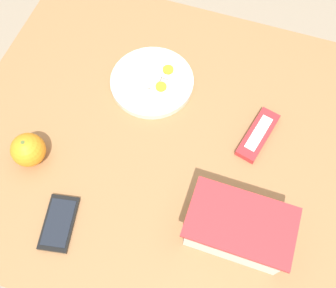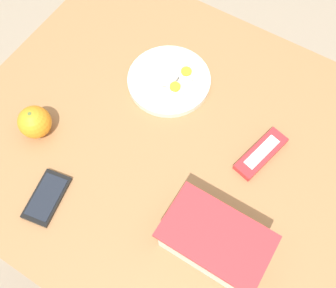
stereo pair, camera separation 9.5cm
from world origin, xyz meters
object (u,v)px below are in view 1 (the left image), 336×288
Objects in this scene: food_container at (237,229)px; orange_fruit at (28,150)px; candy_bar at (258,135)px; cell_phone at (59,223)px; rice_plate at (150,79)px.

food_container reaches higher than orange_fruit.
candy_bar is (-0.51, -0.23, -0.03)m from orange_fruit.
orange_fruit is at bearing -44.45° from cell_phone.
orange_fruit is (0.52, -0.03, -0.01)m from food_container.
rice_plate is at bearing -98.49° from cell_phone.
candy_bar is at bearing -155.53° from orange_fruit.
orange_fruit is 0.19m from cell_phone.
orange_fruit is 0.37× the size of rice_plate.
cell_phone is at bearing 15.17° from food_container.
food_container reaches higher than rice_plate.
food_container is 1.39× the size of candy_bar.
food_container is 1.60× the size of cell_phone.
rice_plate is 0.44m from cell_phone.
orange_fruit is 0.59× the size of cell_phone.
orange_fruit reaches higher than cell_phone.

